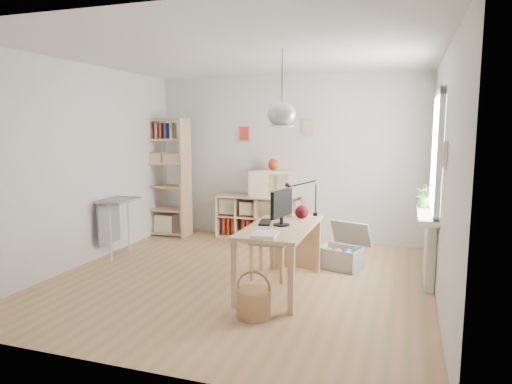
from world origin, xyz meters
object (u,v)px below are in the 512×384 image
(storage_chest, at_px, (342,253))
(drawer_chest, at_px, (271,184))
(cube_shelf, at_px, (257,220))
(chair, at_px, (272,235))
(monitor, at_px, (282,206))
(tall_bookshelf, at_px, (165,172))
(desk, at_px, (281,233))

(storage_chest, bearing_deg, drawer_chest, 156.85)
(storage_chest, bearing_deg, cube_shelf, 160.80)
(storage_chest, distance_m, drawer_chest, 1.92)
(chair, distance_m, drawer_chest, 1.92)
(chair, bearing_deg, monitor, -61.22)
(cube_shelf, bearing_deg, drawer_chest, -9.13)
(monitor, relative_size, drawer_chest, 0.61)
(cube_shelf, relative_size, drawer_chest, 1.82)
(cube_shelf, bearing_deg, chair, -66.26)
(chair, bearing_deg, cube_shelf, 113.93)
(storage_chest, bearing_deg, tall_bookshelf, -178.34)
(tall_bookshelf, bearing_deg, cube_shelf, 10.19)
(desk, bearing_deg, cube_shelf, 114.61)
(cube_shelf, distance_m, monitor, 2.57)
(desk, distance_m, drawer_chest, 2.34)
(desk, bearing_deg, storage_chest, 61.30)
(desk, bearing_deg, drawer_chest, 109.28)
(chair, distance_m, monitor, 0.66)
(tall_bookshelf, xyz_separation_m, storage_chest, (3.15, -0.92, -0.90))
(drawer_chest, bearing_deg, cube_shelf, 147.16)
(storage_chest, distance_m, monitor, 1.42)
(chair, bearing_deg, storage_chest, 39.14)
(tall_bookshelf, relative_size, storage_chest, 2.63)
(chair, bearing_deg, drawer_chest, 107.26)
(desk, distance_m, cube_shelf, 2.48)
(desk, height_order, tall_bookshelf, tall_bookshelf)
(cube_shelf, relative_size, chair, 1.53)
(tall_bookshelf, distance_m, chair, 2.89)
(desk, height_order, chair, chair)
(desk, xyz_separation_m, tall_bookshelf, (-2.59, 1.95, 0.43))
(desk, distance_m, monitor, 0.32)
(cube_shelf, xyz_separation_m, chair, (0.81, -1.83, 0.22))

